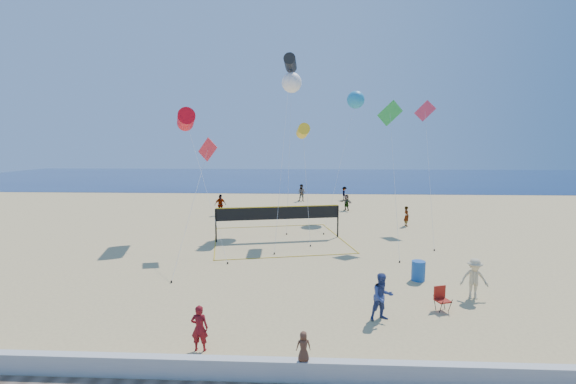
{
  "coord_description": "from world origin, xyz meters",
  "views": [
    {
      "loc": [
        -0.22,
        -12.84,
        6.45
      ],
      "look_at": [
        -0.93,
        2.0,
        4.6
      ],
      "focal_mm": 24.0,
      "sensor_mm": 36.0,
      "label": 1
    }
  ],
  "objects_px": {
    "volleyball_net": "(278,217)",
    "woman": "(200,328)",
    "trash_barrel": "(418,271)",
    "camp_chair": "(441,297)"
  },
  "relations": [
    {
      "from": "trash_barrel",
      "to": "volleyball_net",
      "type": "distance_m",
      "value": 10.55
    },
    {
      "from": "trash_barrel",
      "to": "camp_chair",
      "type": "bearing_deg",
      "value": -91.1
    },
    {
      "from": "camp_chair",
      "to": "trash_barrel",
      "type": "height_order",
      "value": "camp_chair"
    },
    {
      "from": "woman",
      "to": "volleyball_net",
      "type": "height_order",
      "value": "volleyball_net"
    },
    {
      "from": "woman",
      "to": "camp_chair",
      "type": "bearing_deg",
      "value": -159.2
    },
    {
      "from": "trash_barrel",
      "to": "volleyball_net",
      "type": "xyz_separation_m",
      "value": [
        -7.22,
        7.61,
        1.09
      ]
    },
    {
      "from": "woman",
      "to": "camp_chair",
      "type": "relative_size",
      "value": 1.42
    },
    {
      "from": "volleyball_net",
      "to": "woman",
      "type": "bearing_deg",
      "value": -107.96
    },
    {
      "from": "trash_barrel",
      "to": "volleyball_net",
      "type": "height_order",
      "value": "volleyball_net"
    },
    {
      "from": "camp_chair",
      "to": "trash_barrel",
      "type": "xyz_separation_m",
      "value": [
        0.06,
        3.31,
        -0.06
      ]
    }
  ]
}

